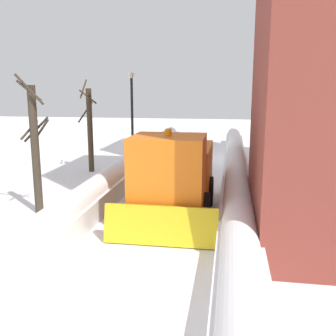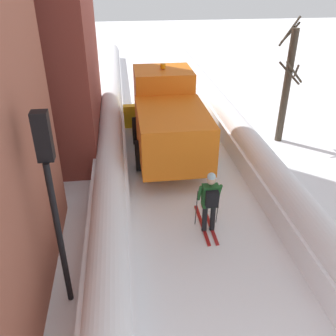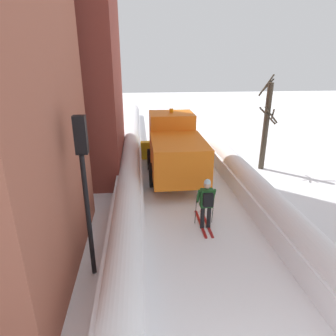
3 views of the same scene
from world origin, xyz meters
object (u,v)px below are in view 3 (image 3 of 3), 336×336
at_px(plow_truck, 174,148).
at_px(skier, 206,202).
at_px(bare_tree_mid, 266,125).
at_px(traffic_light_pole, 84,168).

height_order(plow_truck, skier, plow_truck).
xyz_separation_m(plow_truck, bare_tree_mid, (4.72, 0.63, 0.84)).
relative_size(traffic_light_pole, bare_tree_mid, 0.89).
bearing_deg(skier, bare_tree_mid, 51.93).
xyz_separation_m(traffic_light_pole, bare_tree_mid, (7.72, 7.18, -0.67)).
bearing_deg(traffic_light_pole, bare_tree_mid, 42.95).
bearing_deg(skier, plow_truck, 95.88).
distance_m(plow_truck, traffic_light_pole, 7.36).
relative_size(plow_truck, traffic_light_pole, 1.41).
height_order(traffic_light_pole, bare_tree_mid, bare_tree_mid).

